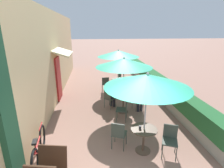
# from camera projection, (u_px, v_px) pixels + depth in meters

# --- Properties ---
(cafe_facade_wall) EXTENTS (0.98, 13.23, 4.20)m
(cafe_facade_wall) POSITION_uv_depth(u_px,v_px,m) (55.00, 56.00, 8.78)
(cafe_facade_wall) COLOR #D6B784
(cafe_facade_wall) RESTS_ON ground_plane
(planter_hedge) EXTENTS (0.60, 12.23, 1.01)m
(planter_hedge) POSITION_uv_depth(u_px,v_px,m) (154.00, 82.00, 9.86)
(planter_hedge) COLOR gray
(planter_hedge) RESTS_ON ground_plane
(patio_table_near) EXTENTS (0.74, 0.74, 0.73)m
(patio_table_near) POSITION_uv_depth(u_px,v_px,m) (144.00, 135.00, 4.92)
(patio_table_near) COLOR brown
(patio_table_near) RESTS_ON ground_plane
(patio_umbrella_near) EXTENTS (2.23, 2.23, 2.35)m
(patio_umbrella_near) POSITION_uv_depth(u_px,v_px,m) (147.00, 81.00, 4.44)
(patio_umbrella_near) COLOR #B7B7BC
(patio_umbrella_near) RESTS_ON ground_plane
(cafe_chair_near_left) EXTENTS (0.52, 0.52, 0.87)m
(cafe_chair_near_left) POSITION_uv_depth(u_px,v_px,m) (170.00, 138.00, 4.81)
(cafe_chair_near_left) COLOR #384238
(cafe_chair_near_left) RESTS_ON ground_plane
(cafe_chair_near_right) EXTENTS (0.52, 0.52, 0.87)m
(cafe_chair_near_right) POSITION_uv_depth(u_px,v_px,m) (119.00, 133.00, 5.04)
(cafe_chair_near_right) COLOR #384238
(cafe_chair_near_right) RESTS_ON ground_plane
(coffee_cup_near) EXTENTS (0.07, 0.07, 0.09)m
(coffee_cup_near) POSITION_uv_depth(u_px,v_px,m) (140.00, 127.00, 4.85)
(coffee_cup_near) COLOR #232328
(coffee_cup_near) RESTS_ON patio_table_near
(patio_table_mid) EXTENTS (0.74, 0.74, 0.73)m
(patio_table_mid) POSITION_uv_depth(u_px,v_px,m) (123.00, 101.00, 7.29)
(patio_table_mid) COLOR brown
(patio_table_mid) RESTS_ON ground_plane
(patio_umbrella_mid) EXTENTS (2.23, 2.23, 2.35)m
(patio_umbrella_mid) POSITION_uv_depth(u_px,v_px,m) (124.00, 63.00, 6.81)
(patio_umbrella_mid) COLOR #B7B7BC
(patio_umbrella_mid) RESTS_ON ground_plane
(cafe_chair_mid_left) EXTENTS (0.49, 0.49, 0.87)m
(cafe_chair_mid_left) POSITION_uv_depth(u_px,v_px,m) (137.00, 98.00, 7.61)
(cafe_chair_mid_left) COLOR #384238
(cafe_chair_mid_left) RESTS_ON ground_plane
(seated_patron_mid_left) EXTENTS (0.41, 0.47, 1.25)m
(seated_patron_mid_left) POSITION_uv_depth(u_px,v_px,m) (139.00, 95.00, 7.46)
(seated_patron_mid_left) COLOR #23232D
(seated_patron_mid_left) RESTS_ON ground_plane
(cafe_chair_mid_right) EXTENTS (0.57, 0.57, 0.87)m
(cafe_chair_mid_right) POSITION_uv_depth(u_px,v_px,m) (109.00, 97.00, 7.66)
(cafe_chair_mid_right) COLOR #384238
(cafe_chair_mid_right) RESTS_ON ground_plane
(seated_patron_mid_right) EXTENTS (0.51, 0.51, 1.25)m
(seated_patron_mid_right) POSITION_uv_depth(u_px,v_px,m) (111.00, 93.00, 7.69)
(seated_patron_mid_right) COLOR #23232D
(seated_patron_mid_right) RESTS_ON ground_plane
(cafe_chair_mid_back) EXTENTS (0.49, 0.49, 0.87)m
(cafe_chair_mid_back) POSITION_uv_depth(u_px,v_px,m) (124.00, 108.00, 6.61)
(cafe_chair_mid_back) COLOR #384238
(cafe_chair_mid_back) RESTS_ON ground_plane
(coffee_cup_mid) EXTENTS (0.07, 0.07, 0.09)m
(coffee_cup_mid) POSITION_uv_depth(u_px,v_px,m) (124.00, 94.00, 7.32)
(coffee_cup_mid) COLOR white
(coffee_cup_mid) RESTS_ON patio_table_mid
(patio_table_far) EXTENTS (0.74, 0.74, 0.73)m
(patio_table_far) POSITION_uv_depth(u_px,v_px,m) (118.00, 82.00, 9.80)
(patio_table_far) COLOR brown
(patio_table_far) RESTS_ON ground_plane
(patio_umbrella_far) EXTENTS (2.23, 2.23, 2.35)m
(patio_umbrella_far) POSITION_uv_depth(u_px,v_px,m) (118.00, 54.00, 9.31)
(patio_umbrella_far) COLOR #B7B7BC
(patio_umbrella_far) RESTS_ON ground_plane
(cafe_chair_far_left) EXTENTS (0.55, 0.55, 0.87)m
(cafe_chair_far_left) POSITION_uv_depth(u_px,v_px,m) (122.00, 79.00, 10.44)
(cafe_chair_far_left) COLOR #384238
(cafe_chair_far_left) RESTS_ON ground_plane
(cafe_chair_far_right) EXTENTS (0.41, 0.41, 0.87)m
(cafe_chair_far_right) POSITION_uv_depth(u_px,v_px,m) (105.00, 83.00, 9.67)
(cafe_chair_far_right) COLOR #384238
(cafe_chair_far_right) RESTS_ON ground_plane
(cafe_chair_far_back) EXTENTS (0.54, 0.54, 0.87)m
(cafe_chair_far_back) POSITION_uv_depth(u_px,v_px,m) (127.00, 85.00, 9.28)
(cafe_chair_far_back) COLOR #384238
(cafe_chair_far_back) RESTS_ON ground_plane
(coffee_cup_far) EXTENTS (0.07, 0.07, 0.09)m
(coffee_cup_far) POSITION_uv_depth(u_px,v_px,m) (118.00, 78.00, 9.66)
(coffee_cup_far) COLOR white
(coffee_cup_far) RESTS_ON patio_table_far
(bicycle_leaning) EXTENTS (0.24, 1.81, 0.80)m
(bicycle_leaning) POSITION_uv_depth(u_px,v_px,m) (39.00, 148.00, 4.63)
(bicycle_leaning) COLOR black
(bicycle_leaning) RESTS_ON ground_plane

